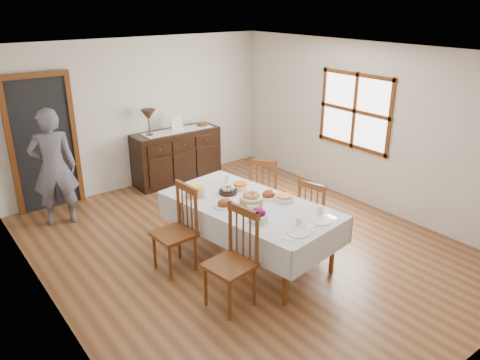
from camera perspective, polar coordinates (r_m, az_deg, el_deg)
ground at (r=6.53m, az=0.54°, el=-8.04°), size 6.00×6.00×0.00m
room_shell at (r=6.15m, az=-2.91°, el=6.58°), size 5.02×6.02×2.65m
dining_table at (r=5.93m, az=1.15°, el=-3.69°), size 1.50×2.44×0.79m
chair_left_near at (r=5.14m, az=-0.80°, el=-9.50°), size 0.53×0.53×1.13m
chair_left_far at (r=5.84m, az=-7.61°, el=-5.84°), size 0.48×0.48×1.10m
chair_right_near at (r=6.33m, az=9.13°, el=-4.18°), size 0.51×0.51×1.00m
chair_right_far at (r=6.92m, az=3.11°, el=-1.35°), size 0.61×0.61×1.06m
sideboard at (r=8.69m, az=-7.72°, el=2.91°), size 1.61×0.58×0.97m
person at (r=7.34m, az=-21.83°, el=1.86°), size 0.67×0.53×1.90m
bread_basket at (r=5.82m, az=1.38°, el=-2.39°), size 0.29×0.29×0.17m
egg_basket at (r=6.18m, az=-1.48°, el=-1.31°), size 0.24×0.24×0.11m
ham_platter_a at (r=5.82m, az=-1.88°, el=-2.91°), size 0.29×0.29×0.11m
ham_platter_b at (r=6.09m, az=3.55°, el=-1.81°), size 0.31×0.31×0.11m
beet_bowl at (r=5.41m, az=2.19°, el=-4.36°), size 0.24×0.24×0.16m
carrot_bowl at (r=6.32m, az=0.00°, el=-0.75°), size 0.21×0.21×0.09m
pineapple_bowl at (r=6.12m, az=-5.46°, el=-1.40°), size 0.25×0.25×0.14m
casserole_dish at (r=5.98m, az=5.38°, el=-2.21°), size 0.25×0.25×0.08m
butter_dish at (r=5.73m, az=1.55°, el=-3.23°), size 0.15×0.11×0.07m
setting_left at (r=5.26m, az=7.04°, el=-5.94°), size 0.44×0.31×0.10m
setting_right at (r=5.57m, az=9.71°, el=-4.47°), size 0.44×0.31×0.10m
glass_far_a at (r=6.28m, az=-5.14°, el=-0.90°), size 0.06×0.06×0.10m
glass_far_b at (r=6.59m, az=-1.58°, el=0.24°), size 0.07×0.07×0.09m
runner at (r=8.56m, az=-7.59°, el=6.02°), size 1.30×0.35×0.01m
table_lamp at (r=8.23m, az=-11.12°, el=7.72°), size 0.26×0.26×0.46m
picture_frame at (r=8.49m, az=-7.70°, el=6.85°), size 0.22×0.08×0.28m
deco_bowl at (r=8.83m, az=-4.62°, el=6.79°), size 0.20×0.20×0.06m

